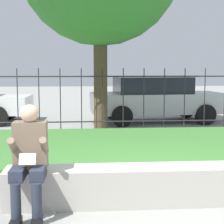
# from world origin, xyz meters

# --- Properties ---
(ground_plane) EXTENTS (60.00, 60.00, 0.00)m
(ground_plane) POSITION_xyz_m (0.00, 0.00, 0.00)
(ground_plane) COLOR gray
(stone_bench) EXTENTS (3.14, 0.46, 0.47)m
(stone_bench) POSITION_xyz_m (-0.38, 0.00, 0.21)
(stone_bench) COLOR #ADA89E
(stone_bench) RESTS_ON ground_plane
(person_seated_reader) EXTENTS (0.42, 0.73, 1.27)m
(person_seated_reader) POSITION_xyz_m (-1.61, -0.26, 0.69)
(person_seated_reader) COLOR black
(person_seated_reader) RESTS_ON ground_plane
(grass_berm) EXTENTS (9.85, 3.50, 0.27)m
(grass_berm) POSITION_xyz_m (0.00, 2.45, 0.13)
(grass_berm) COLOR #3D7533
(grass_berm) RESTS_ON ground_plane
(iron_fence) EXTENTS (7.85, 0.03, 1.67)m
(iron_fence) POSITION_xyz_m (-0.00, 4.87, 0.87)
(iron_fence) COLOR #232326
(iron_fence) RESTS_ON ground_plane
(car_parked_center) EXTENTS (4.17, 2.10, 1.40)m
(car_parked_center) POSITION_xyz_m (1.24, 7.01, 0.74)
(car_parked_center) COLOR #B7B7BC
(car_parked_center) RESTS_ON ground_plane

